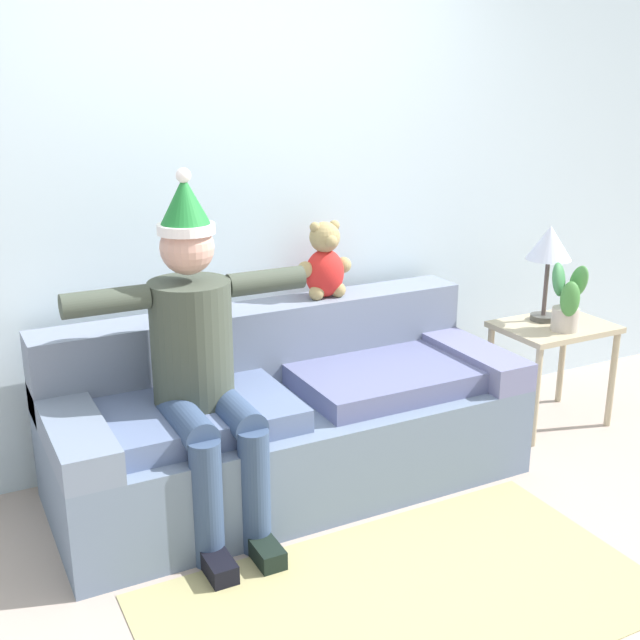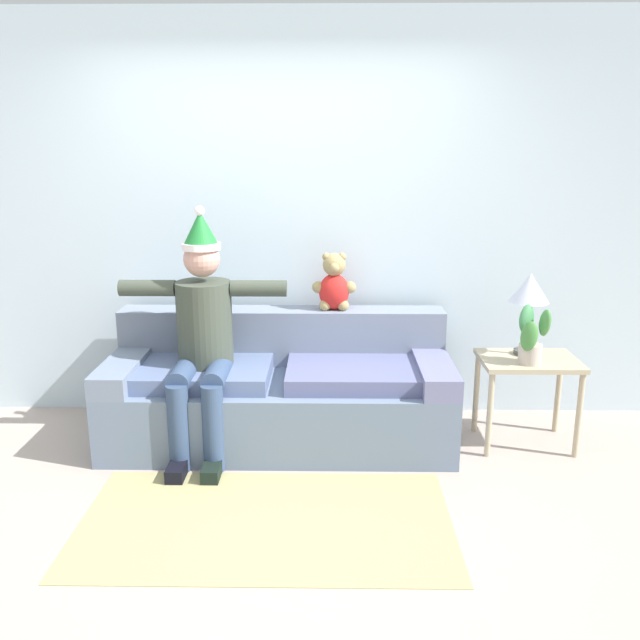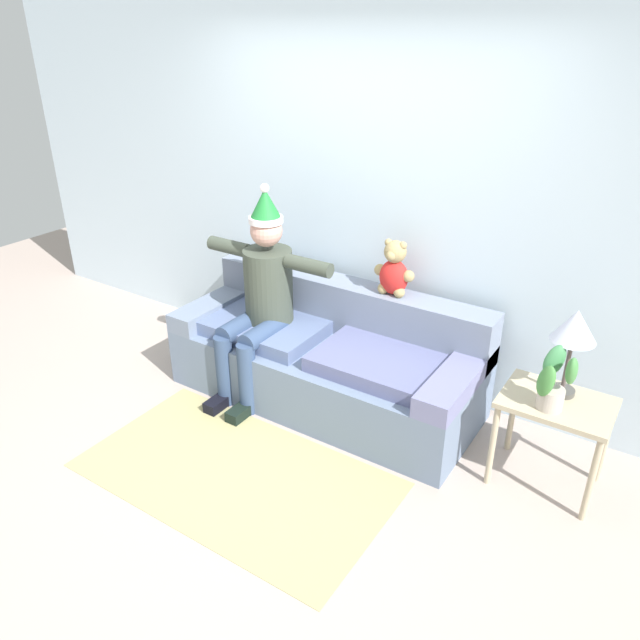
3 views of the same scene
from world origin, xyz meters
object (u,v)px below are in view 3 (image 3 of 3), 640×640
object	(u,v)px
couch	(328,357)
table_lamp	(575,330)
side_table	(555,414)
teddy_bear	(394,270)
person_seated	(260,294)
potted_plant	(554,383)

from	to	relation	value
couch	table_lamp	xyz separation A→B (m)	(1.55, 0.01, 0.66)
couch	side_table	distance (m)	1.57
couch	table_lamp	bearing A→B (deg)	0.29
teddy_bear	person_seated	bearing A→B (deg)	-152.02
couch	potted_plant	bearing A→B (deg)	-6.53
person_seated	teddy_bear	distance (m)	0.93
person_seated	table_lamp	xyz separation A→B (m)	(2.01, 0.17, 0.22)
person_seated	couch	bearing A→B (deg)	19.52
potted_plant	person_seated	bearing A→B (deg)	179.59
table_lamp	potted_plant	distance (m)	0.30
person_seated	side_table	world-z (taller)	person_seated
side_table	table_lamp	world-z (taller)	table_lamp
side_table	potted_plant	world-z (taller)	potted_plant
teddy_bear	table_lamp	size ratio (longest dim) A/B	0.74
couch	person_seated	world-z (taller)	person_seated
person_seated	side_table	bearing A→B (deg)	2.33
person_seated	teddy_bear	xyz separation A→B (m)	(0.80, 0.43, 0.21)
teddy_bear	table_lamp	bearing A→B (deg)	-12.00
couch	person_seated	bearing A→B (deg)	-160.48
couch	side_table	xyz separation A→B (m)	(1.55, -0.08, 0.16)
person_seated	table_lamp	size ratio (longest dim) A/B	2.90
teddy_bear	table_lamp	xyz separation A→B (m)	(1.21, -0.26, 0.01)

